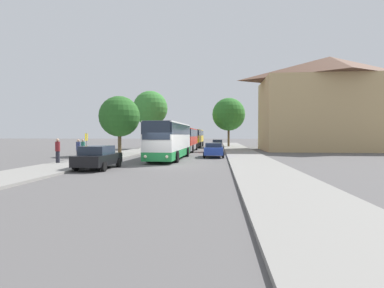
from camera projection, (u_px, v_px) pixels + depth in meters
The scene contains 17 objects.
ground_plane at pixel (163, 166), 22.27m from camera, with size 300.00×300.00×0.00m, color #565454.
sidewalk_left at pixel (73, 164), 22.90m from camera, with size 4.00×120.00×0.15m, color gray.
sidewalk_right at pixel (258, 166), 21.63m from camera, with size 4.00×120.00×0.15m, color gray.
building_right_background at pixel (329, 104), 43.63m from camera, with size 19.00×10.96×13.70m.
bus_front at pixel (170, 140), 28.49m from camera, with size 2.89×11.71×3.43m.
bus_middle at pixel (186, 139), 42.23m from camera, with size 2.81×11.49×3.18m.
bus_rear at pixel (195, 138), 56.50m from camera, with size 2.86×10.88×3.27m.
parked_car_left_curb at pixel (98, 157), 20.31m from camera, with size 2.15×4.32×1.58m.
parked_car_right_near at pixel (214, 150), 31.07m from camera, with size 2.12×4.36×1.48m.
parked_car_right_far at pixel (217, 144), 53.37m from camera, with size 2.15×4.52×1.46m.
bus_stop_sign at pixel (86, 143), 24.83m from camera, with size 0.08×0.45×2.34m.
pedestrian_waiting_near at pixel (83, 149), 26.75m from camera, with size 0.36×0.36×1.78m.
pedestrian_waiting_far at pixel (58, 150), 23.28m from camera, with size 0.36×0.36×1.89m.
pedestrian_walking_back at pixel (78, 150), 25.55m from camera, with size 0.36×0.36×1.81m.
tree_left_near at pixel (150, 108), 50.00m from camera, with size 5.77×5.77×9.50m.
tree_left_far at pixel (119, 117), 33.80m from camera, with size 4.59×4.59×6.55m.
tree_right_near at pixel (229, 114), 55.72m from camera, with size 6.10×6.10×9.04m.
Camera 1 is at (4.17, -21.92, 2.34)m, focal length 28.00 mm.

